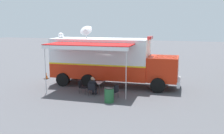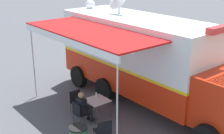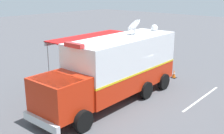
# 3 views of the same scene
# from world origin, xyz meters

# --- Properties ---
(ground_plane) EXTENTS (100.00, 100.00, 0.00)m
(ground_plane) POSITION_xyz_m (0.00, 0.00, 0.00)
(ground_plane) COLOR #515156
(lot_stripe) EXTENTS (0.33, 4.80, 0.01)m
(lot_stripe) POSITION_xyz_m (-3.60, -2.79, 0.00)
(lot_stripe) COLOR silver
(lot_stripe) RESTS_ON ground
(command_truck) EXTENTS (5.18, 9.59, 4.53)m
(command_truck) POSITION_xyz_m (0.00, 0.75, 1.94)
(command_truck) COLOR red
(command_truck) RESTS_ON ground
(folding_table) EXTENTS (0.83, 0.83, 0.73)m
(folding_table) POSITION_xyz_m (2.39, 0.57, 0.67)
(folding_table) COLOR silver
(folding_table) RESTS_ON ground
(water_bottle) EXTENTS (0.07, 0.07, 0.22)m
(water_bottle) POSITION_xyz_m (2.30, 0.40, 0.83)
(water_bottle) COLOR silver
(water_bottle) RESTS_ON folding_table
(folding_chair_at_table) EXTENTS (0.50, 0.50, 0.87)m
(folding_chair_at_table) POSITION_xyz_m (3.19, 0.61, 0.51)
(folding_chair_at_table) COLOR black
(folding_chair_at_table) RESTS_ON ground
(folding_chair_beside_table) EXTENTS (0.50, 0.50, 0.87)m
(folding_chair_beside_table) POSITION_xyz_m (2.76, -0.28, 0.51)
(folding_chair_beside_table) COLOR black
(folding_chair_beside_table) RESTS_ON ground
(folding_chair_spare_by_truck) EXTENTS (0.58, 0.58, 0.87)m
(folding_chair_spare_by_truck) POSITION_xyz_m (3.22, 2.15, 0.51)
(folding_chair_spare_by_truck) COLOR black
(folding_chair_spare_by_truck) RESTS_ON ground
(seated_responder) EXTENTS (0.67, 0.57, 1.25)m
(seated_responder) POSITION_xyz_m (3.00, 0.61, 0.65)
(seated_responder) COLOR black
(seated_responder) RESTS_ON ground
(trash_bin) EXTENTS (0.57, 0.57, 0.91)m
(trash_bin) POSITION_xyz_m (4.11, 2.08, 0.46)
(trash_bin) COLOR #235B33
(trash_bin) RESTS_ON ground
(traffic_cone) EXTENTS (0.36, 0.36, 0.58)m
(traffic_cone) POSITION_xyz_m (-0.45, -5.02, 0.28)
(traffic_cone) COLOR black
(traffic_cone) RESTS_ON ground
(car_behind_truck) EXTENTS (4.39, 2.41, 1.76)m
(car_behind_truck) POSITION_xyz_m (-8.31, -1.86, 0.88)
(car_behind_truck) COLOR #B2B5BA
(car_behind_truck) RESTS_ON ground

